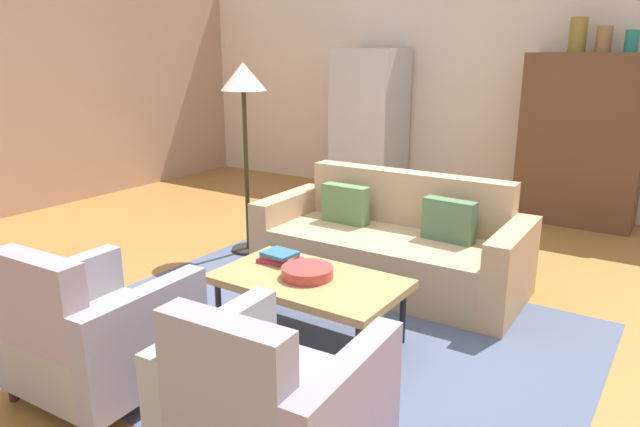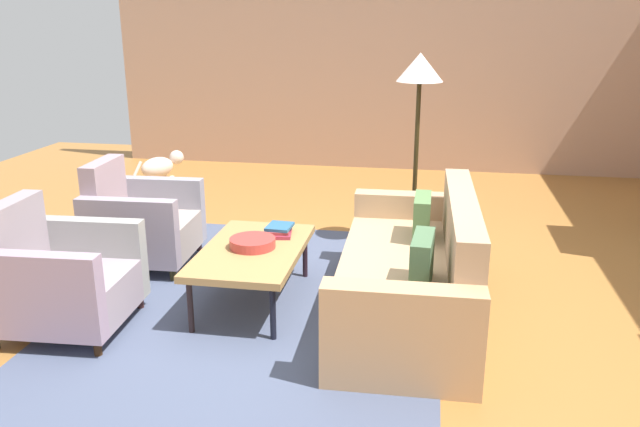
% 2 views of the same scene
% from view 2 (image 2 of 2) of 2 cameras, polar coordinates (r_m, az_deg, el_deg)
% --- Properties ---
extents(ground_plane, '(10.80, 10.80, 0.00)m').
position_cam_2_polar(ground_plane, '(4.71, 0.36, -8.12)').
color(ground_plane, '#A26B32').
extents(wall_left, '(0.12, 7.25, 2.80)m').
position_cam_2_polar(wall_left, '(8.75, 5.45, 13.12)').
color(wall_left, tan).
rests_on(wall_left, ground).
extents(area_rug, '(3.40, 2.60, 0.01)m').
position_cam_2_polar(area_rug, '(4.77, -5.32, -7.84)').
color(area_rug, '#49536D').
rests_on(area_rug, ground).
extents(couch, '(2.12, 0.95, 0.86)m').
position_cam_2_polar(couch, '(4.51, 8.74, -5.56)').
color(couch, tan).
rests_on(couch, ground).
extents(coffee_table, '(1.20, 0.70, 0.42)m').
position_cam_2_polar(coffee_table, '(4.63, -6.05, -3.50)').
color(coffee_table, black).
rests_on(coffee_table, ground).
extents(armchair_left, '(0.84, 0.84, 0.88)m').
position_cam_2_polar(armchair_left, '(5.58, -15.94, -0.91)').
color(armchair_left, '#362020').
rests_on(armchair_left, ground).
extents(armchair_right, '(0.84, 0.84, 0.88)m').
position_cam_2_polar(armchair_right, '(4.60, -22.33, -5.49)').
color(armchair_right, '#391F1F').
rests_on(armchair_right, ground).
extents(fruit_bowl, '(0.33, 0.33, 0.07)m').
position_cam_2_polar(fruit_bowl, '(4.62, -6.04, -2.62)').
color(fruit_bowl, '#B23834').
rests_on(fruit_bowl, coffee_table).
extents(book_stack, '(0.30, 0.22, 0.07)m').
position_cam_2_polar(book_stack, '(4.88, -3.62, -1.47)').
color(book_stack, maroon).
rests_on(book_stack, coffee_table).
extents(floor_lamp, '(0.40, 0.40, 1.72)m').
position_cam_2_polar(floor_lamp, '(5.64, 8.84, 11.20)').
color(floor_lamp, black).
rests_on(floor_lamp, ground).
extents(dog, '(0.64, 0.43, 0.48)m').
position_cam_2_polar(dog, '(7.75, -14.05, 4.01)').
color(dog, beige).
rests_on(dog, ground).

